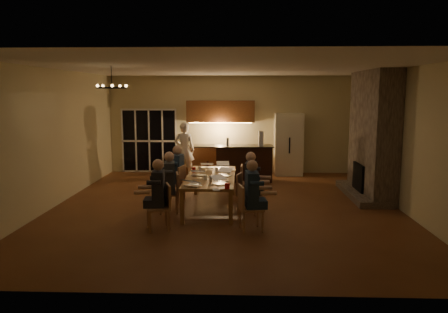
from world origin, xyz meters
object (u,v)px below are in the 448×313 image
(person_left_mid, at_px, (170,183))
(laptop_b, at_px, (221,179))
(dining_table, at_px, (211,192))
(chair_right_mid, at_px, (248,194))
(chandelier, at_px, (112,88))
(can_right, at_px, (229,171))
(mug_front, at_px, (205,177))
(plate_far, at_px, (231,170))
(person_left_far, at_px, (178,173))
(laptop_c, at_px, (199,171))
(plate_near, at_px, (223,181))
(redcup_mid, at_px, (194,170))
(chair_right_near, at_px, (251,208))
(plate_left, at_px, (195,184))
(can_silver, at_px, (211,179))
(bar_island, at_px, (244,163))
(chair_left_mid, at_px, (169,193))
(laptop_f, at_px, (223,164))
(chair_left_far, at_px, (175,184))
(laptop_d, at_px, (224,171))
(mug_mid, at_px, (217,169))
(standing_person, at_px, (184,150))
(laptop_e, at_px, (207,163))
(can_cola, at_px, (208,164))
(redcup_near, at_px, (227,186))
(bar_blender, at_px, (261,139))
(person_left_near, at_px, (159,194))
(person_right_mid, at_px, (251,183))
(bar_bottle, at_px, (228,142))
(mug_back, at_px, (200,168))
(laptop_a, at_px, (193,181))
(person_right_near, at_px, (252,195))
(chair_left_near, at_px, (158,207))

(person_left_mid, xyz_separation_m, laptop_b, (1.15, -0.37, 0.17))
(dining_table, xyz_separation_m, chair_right_mid, (0.86, -0.46, 0.07))
(chandelier, bearing_deg, can_right, 23.09)
(mug_front, distance_m, plate_far, 1.29)
(person_left_far, bearing_deg, laptop_c, 54.09)
(laptop_c, xyz_separation_m, plate_near, (0.59, -0.67, -0.10))
(redcup_mid, height_order, can_right, same)
(chair_right_near, xyz_separation_m, plate_left, (-1.15, 0.75, 0.31))
(chair_right_near, distance_m, can_silver, 1.36)
(bar_island, height_order, plate_near, bar_island)
(can_silver, xyz_separation_m, can_right, (0.36, 0.94, 0.00))
(chair_left_mid, xyz_separation_m, laptop_f, (1.15, 1.43, 0.42))
(chair_left_far, distance_m, laptop_d, 1.40)
(mug_mid, bearing_deg, standing_person, 110.88)
(chair_right_near, height_order, chair_right_mid, same)
(mug_mid, bearing_deg, plate_near, -80.52)
(laptop_e, relative_size, can_cola, 2.67)
(mug_front, height_order, redcup_near, redcup_near)
(redcup_near, distance_m, bar_blender, 4.57)
(mug_front, bearing_deg, laptop_f, 76.55)
(person_left_far, xyz_separation_m, can_silver, (0.90, -1.27, 0.12))
(person_left_near, relative_size, person_right_mid, 1.00)
(laptop_e, bearing_deg, plate_far, 149.20)
(chandelier, relative_size, plate_left, 2.53)
(dining_table, distance_m, chair_right_near, 1.89)
(person_left_near, bearing_deg, redcup_near, 96.42)
(laptop_e, bearing_deg, laptop_c, 81.53)
(chandelier, relative_size, bar_bottle, 2.63)
(mug_back, height_order, plate_left, mug_back)
(laptop_a, xyz_separation_m, plate_left, (0.02, 0.19, -0.10))
(dining_table, height_order, mug_mid, mug_mid)
(can_right, bearing_deg, can_silver, -110.87)
(laptop_f, relative_size, bar_bottle, 1.33)
(person_right_near, distance_m, bar_blender, 4.79)
(can_right, bearing_deg, bar_island, 82.44)
(can_silver, distance_m, can_right, 1.01)
(standing_person, height_order, plate_left, standing_person)
(plate_far, xyz_separation_m, bar_blender, (0.84, 2.36, 0.54))
(person_left_mid, relative_size, plate_near, 5.64)
(redcup_mid, relative_size, plate_far, 0.46)
(chandelier, relative_size, mug_front, 6.30)
(laptop_f, xyz_separation_m, plate_near, (0.06, -1.58, -0.10))
(laptop_b, distance_m, laptop_f, 1.86)
(can_cola, xyz_separation_m, plate_near, (0.48, -1.99, -0.05))
(redcup_near, bearing_deg, mug_mid, 99.20)
(chair_right_mid, height_order, person_right_near, person_right_near)
(chair_right_near, relative_size, laptop_b, 2.78)
(dining_table, xyz_separation_m, chair_left_near, (-0.91, -1.68, 0.07))
(bar_island, height_order, person_left_mid, person_left_mid)
(person_right_mid, height_order, can_cola, person_right_mid)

